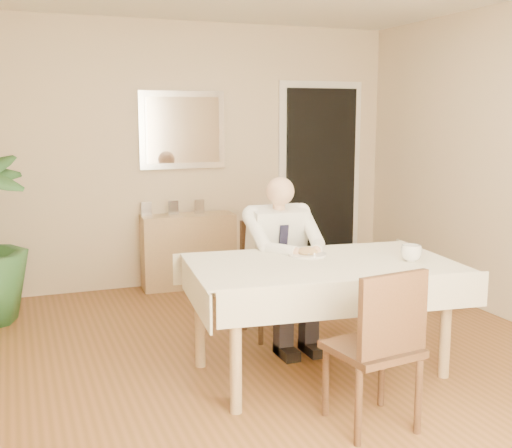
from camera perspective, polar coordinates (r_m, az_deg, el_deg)
name	(u,v)px	position (r m, az deg, el deg)	size (l,w,h in m)	color
room	(276,178)	(4.07, 1.76, 4.09)	(5.00, 5.02, 2.60)	brown
doorway	(320,180)	(6.98, 5.72, 3.88)	(0.96, 0.07, 2.10)	white
mirror	(182,130)	(6.41, -6.56, 8.29)	(0.86, 0.04, 0.76)	silver
dining_table	(321,274)	(4.22, 5.80, -4.48)	(1.82, 1.19, 0.75)	tan
chair_far	(270,270)	(5.04, 1.27, -4.11)	(0.44, 0.44, 0.89)	#402718
chair_near	(380,341)	(3.52, 11.00, -10.19)	(0.48, 0.49, 0.90)	#402718
seated_man	(285,253)	(4.74, 2.59, -2.59)	(0.48, 0.72, 1.24)	white
plate	(307,255)	(4.37, 4.59, -2.73)	(0.26, 0.26, 0.02)	white
food	(307,251)	(4.36, 4.60, -2.45)	(0.14, 0.14, 0.06)	olive
knife	(317,253)	(4.33, 5.42, -2.62)	(0.01, 0.01, 0.13)	silver
fork	(306,254)	(4.29, 4.46, -2.71)	(0.01, 0.01, 0.13)	silver
coffee_mug	(411,253)	(4.31, 13.64, -2.53)	(0.14, 0.14, 0.11)	white
sideboard	(188,251)	(6.41, -6.02, -2.39)	(0.91, 0.31, 0.73)	tan
photo_frame_left	(146,209)	(6.29, -9.71, 1.33)	(0.10, 0.02, 0.14)	silver
photo_frame_center	(173,208)	(6.34, -7.36, 1.45)	(0.10, 0.02, 0.14)	silver
photo_frame_right	(199,206)	(6.40, -5.08, 1.56)	(0.10, 0.02, 0.14)	silver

